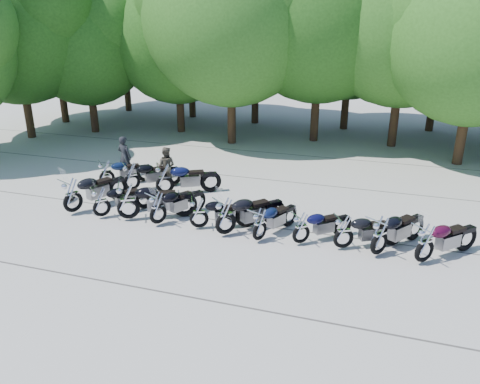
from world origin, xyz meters
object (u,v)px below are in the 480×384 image
(motorcycle_11, at_px, (106,172))
(motorcycle_12, at_px, (131,176))
(motorcycle_9, at_px, (380,235))
(motorcycle_6, at_px, (260,224))
(motorcycle_8, at_px, (344,231))
(motorcycle_4, at_px, (199,212))
(motorcycle_5, at_px, (226,215))
(motorcycle_7, at_px, (301,227))
(motorcycle_0, at_px, (72,194))
(rider_1, at_px, (166,166))
(motorcycle_2, at_px, (128,200))
(motorcycle_3, at_px, (158,207))
(motorcycle_1, at_px, (101,201))
(motorcycle_10, at_px, (425,242))
(rider_0, at_px, (125,157))
(motorcycle_13, at_px, (165,178))

(motorcycle_11, relative_size, motorcycle_12, 0.93)
(motorcycle_9, bearing_deg, motorcycle_6, 37.19)
(motorcycle_8, bearing_deg, motorcycle_4, 61.11)
(motorcycle_5, distance_m, motorcycle_7, 2.34)
(motorcycle_0, relative_size, motorcycle_8, 1.18)
(rider_1, bearing_deg, motorcycle_2, 90.27)
(motorcycle_6, distance_m, motorcycle_8, 2.47)
(motorcycle_0, height_order, motorcycle_6, motorcycle_0)
(motorcycle_3, distance_m, motorcycle_9, 6.91)
(motorcycle_1, height_order, motorcycle_10, motorcycle_10)
(motorcycle_10, distance_m, rider_1, 10.24)
(motorcycle_11, bearing_deg, rider_0, -44.91)
(motorcycle_5, relative_size, rider_0, 1.41)
(motorcycle_4, height_order, rider_1, rider_1)
(motorcycle_0, distance_m, motorcycle_4, 4.61)
(motorcycle_9, relative_size, rider_1, 1.51)
(motorcycle_6, xyz_separation_m, motorcycle_11, (-7.10, 2.85, 0.01))
(motorcycle_0, height_order, motorcycle_9, motorcycle_0)
(motorcycle_13, bearing_deg, motorcycle_10, -134.99)
(motorcycle_9, height_order, rider_1, rider_1)
(motorcycle_6, height_order, motorcycle_8, motorcycle_8)
(motorcycle_2, xyz_separation_m, motorcycle_8, (7.02, 0.06, -0.12))
(motorcycle_1, relative_size, motorcycle_11, 1.00)
(motorcycle_6, xyz_separation_m, motorcycle_12, (-5.86, 2.65, 0.05))
(motorcycle_4, relative_size, motorcycle_13, 0.86)
(motorcycle_6, distance_m, motorcycle_9, 3.46)
(motorcycle_13, bearing_deg, motorcycle_11, 57.91)
(motorcycle_3, bearing_deg, motorcycle_8, -151.54)
(motorcycle_7, distance_m, rider_0, 9.18)
(motorcycle_10, xyz_separation_m, motorcycle_12, (-10.52, 2.59, -0.01))
(motorcycle_6, xyz_separation_m, motorcycle_13, (-4.47, 2.70, 0.09))
(motorcycle_9, bearing_deg, motorcycle_11, 20.55)
(motorcycle_0, bearing_deg, motorcycle_1, -157.41)
(motorcycle_7, height_order, motorcycle_10, motorcycle_10)
(motorcycle_0, relative_size, motorcycle_6, 1.20)
(motorcycle_12, bearing_deg, motorcycle_7, -152.51)
(motorcycle_9, height_order, motorcycle_12, motorcycle_9)
(motorcycle_5, bearing_deg, motorcycle_10, -137.63)
(motorcycle_11, bearing_deg, motorcycle_6, -154.13)
(motorcycle_2, height_order, rider_0, rider_0)
(motorcycle_4, bearing_deg, motorcycle_7, -115.83)
(rider_0, bearing_deg, motorcycle_12, 138.12)
(motorcycle_10, bearing_deg, motorcycle_1, 44.94)
(motorcycle_2, relative_size, motorcycle_5, 1.04)
(motorcycle_11, bearing_deg, motorcycle_3, -168.88)
(motorcycle_1, distance_m, motorcycle_7, 6.77)
(motorcycle_10, bearing_deg, rider_1, 24.14)
(motorcycle_10, height_order, motorcycle_13, motorcycle_13)
(motorcycle_3, distance_m, motorcycle_4, 1.39)
(motorcycle_2, relative_size, motorcycle_8, 1.20)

